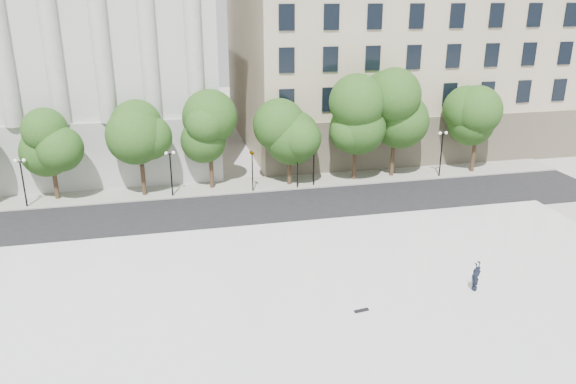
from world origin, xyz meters
name	(u,v)px	position (x,y,z in m)	size (l,w,h in m)	color
ground	(322,338)	(0.00, 0.00, 0.00)	(160.00, 160.00, 0.00)	beige
plaza	(307,303)	(0.00, 3.00, 0.23)	(44.00, 22.00, 0.45)	silver
street	(260,210)	(0.00, 18.00, 0.01)	(60.00, 8.00, 0.02)	black
far_sidewalk	(248,185)	(0.00, 24.00, 0.06)	(60.00, 4.00, 0.12)	#ADAA9F
building_west	(53,29)	(-17.00, 38.57, 12.89)	(31.50, 27.65, 25.60)	beige
building_east	(398,40)	(20.00, 38.91, 11.14)	(36.00, 26.15, 23.00)	beige
traffic_light_west	(252,151)	(0.18, 22.30, 3.70)	(0.88, 1.76, 4.20)	black
traffic_light_east	(298,147)	(4.14, 22.30, 3.75)	(0.40, 1.87, 4.25)	black
person_lying	(474,286)	(9.47, 1.94, 0.69)	(0.64, 0.42, 1.74)	black
skateboard	(361,310)	(2.51, 1.25, 0.49)	(0.80, 0.20, 0.08)	black
street_trees	(252,129)	(0.46, 23.62, 5.22)	(48.32, 4.94, 8.01)	#382619
lamp_posts	(248,160)	(-0.13, 22.60, 2.85)	(36.89, 0.28, 4.36)	black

